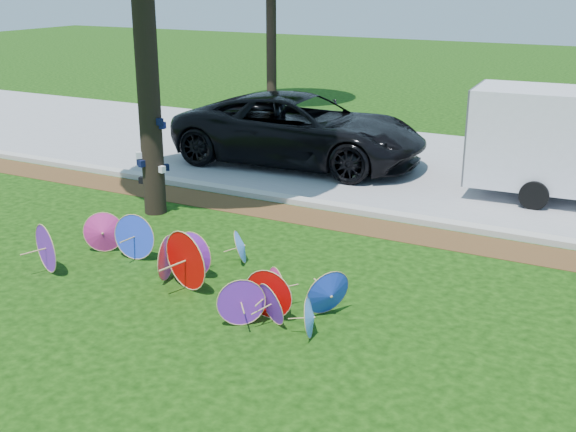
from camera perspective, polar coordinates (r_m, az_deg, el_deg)
name	(u,v)px	position (r m, az deg, el deg)	size (l,w,h in m)	color
ground	(193,309)	(10.62, -7.51, -7.26)	(90.00, 90.00, 0.00)	black
mulch_strip	(325,220)	(14.23, 2.92, -0.28)	(90.00, 1.00, 0.01)	#472D16
curb	(339,207)	(14.82, 4.08, 0.70)	(90.00, 0.30, 0.12)	#B7B5AD
street	(406,165)	(18.56, 9.30, 4.01)	(90.00, 8.00, 0.01)	gray
parasol_pile	(191,265)	(11.15, -7.70, -3.82)	(5.39, 2.51, 0.96)	#C7277D
black_van	(300,130)	(18.27, 0.96, 6.83)	(2.91, 6.32, 1.76)	black
cargo_trailer	(545,137)	(16.25, 19.61, 5.87)	(2.92, 1.85, 2.64)	silver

